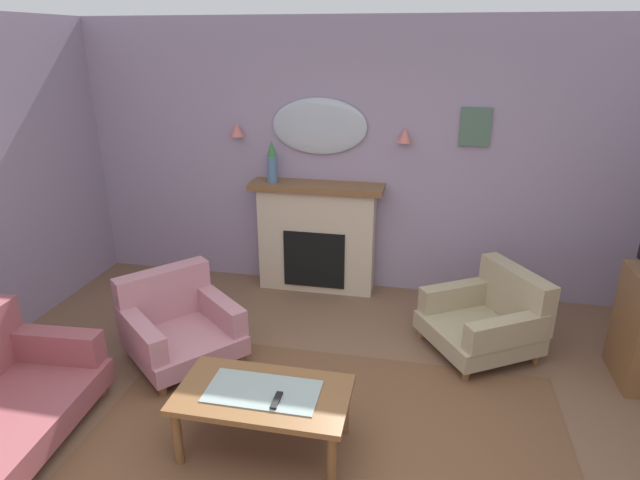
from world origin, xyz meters
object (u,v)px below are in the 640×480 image
(coffee_table, at_px, (263,399))
(armchair_beside_couch, at_px, (489,317))
(framed_picture, at_px, (475,127))
(armchair_near_fireplace, at_px, (178,323))
(wall_sconce_right, at_px, (405,135))
(tv_remote, at_px, (276,401))
(mantel_vase_centre, at_px, (272,162))
(wall_mirror, at_px, (319,126))
(fireplace, at_px, (317,238))
(wall_sconce_left, at_px, (237,130))

(coffee_table, relative_size, armchair_beside_couch, 0.98)
(framed_picture, height_order, coffee_table, framed_picture)
(coffee_table, height_order, armchair_near_fireplace, armchair_near_fireplace)
(wall_sconce_right, relative_size, tv_remote, 0.88)
(framed_picture, relative_size, coffee_table, 0.33)
(mantel_vase_centre, distance_m, armchair_beside_couch, 2.53)
(armchair_beside_couch, bearing_deg, mantel_vase_centre, 158.22)
(wall_mirror, xyz_separation_m, armchair_beside_couch, (1.69, -1.02, -1.40))
(wall_sconce_right, distance_m, framed_picture, 0.66)
(mantel_vase_centre, relative_size, framed_picture, 1.18)
(framed_picture, bearing_deg, fireplace, -174.23)
(wall_mirror, xyz_separation_m, tv_remote, (0.28, -2.65, -1.26))
(framed_picture, height_order, tv_remote, framed_picture)
(framed_picture, xyz_separation_m, armchair_near_fireplace, (-2.36, -1.67, -1.44))
(mantel_vase_centre, bearing_deg, tv_remote, -73.60)
(armchair_beside_couch, relative_size, armchair_near_fireplace, 0.98)
(fireplace, bearing_deg, tv_remote, -83.65)
(wall_sconce_left, height_order, coffee_table, wall_sconce_left)
(armchair_near_fireplace, bearing_deg, mantel_vase_centre, 74.44)
(coffee_table, bearing_deg, wall_sconce_right, 74.73)
(coffee_table, xyz_separation_m, armchair_beside_couch, (1.52, 1.54, -0.08))
(fireplace, relative_size, mantel_vase_centre, 3.20)
(wall_sconce_right, bearing_deg, coffee_table, -105.27)
(wall_mirror, xyz_separation_m, armchair_near_fireplace, (-0.86, -1.66, -1.40))
(framed_picture, xyz_separation_m, tv_remote, (-1.22, -2.66, -1.30))
(framed_picture, bearing_deg, armchair_near_fireplace, -144.83)
(wall_sconce_right, bearing_deg, armchair_beside_couch, -49.30)
(armchair_beside_couch, bearing_deg, wall_sconce_right, 130.70)
(mantel_vase_centre, relative_size, wall_sconce_left, 3.03)
(coffee_table, bearing_deg, armchair_near_fireplace, 138.62)
(wall_mirror, height_order, armchair_beside_couch, wall_mirror)
(wall_sconce_left, relative_size, armchair_near_fireplace, 0.12)
(framed_picture, bearing_deg, wall_mirror, -179.62)
(armchair_beside_couch, bearing_deg, wall_sconce_left, 159.00)
(fireplace, relative_size, wall_mirror, 1.42)
(fireplace, relative_size, framed_picture, 3.78)
(mantel_vase_centre, distance_m, wall_sconce_left, 0.51)
(wall_mirror, xyz_separation_m, coffee_table, (0.16, -2.56, -1.33))
(wall_sconce_left, xyz_separation_m, wall_sconce_right, (1.70, 0.00, 0.00))
(wall_mirror, height_order, framed_picture, wall_mirror)
(wall_mirror, height_order, tv_remote, wall_mirror)
(wall_mirror, bearing_deg, mantel_vase_centre, -159.30)
(armchair_beside_couch, bearing_deg, tv_remote, -131.00)
(wall_sconce_left, relative_size, armchair_beside_couch, 0.13)
(framed_picture, height_order, armchair_near_fireplace, framed_picture)
(armchair_beside_couch, xyz_separation_m, armchair_near_fireplace, (-2.55, -0.63, 0.00))
(armchair_near_fireplace, bearing_deg, wall_sconce_left, 89.51)
(armchair_beside_couch, bearing_deg, armchair_near_fireplace, -166.10)
(mantel_vase_centre, height_order, wall_mirror, wall_mirror)
(framed_picture, bearing_deg, coffee_table, -117.45)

